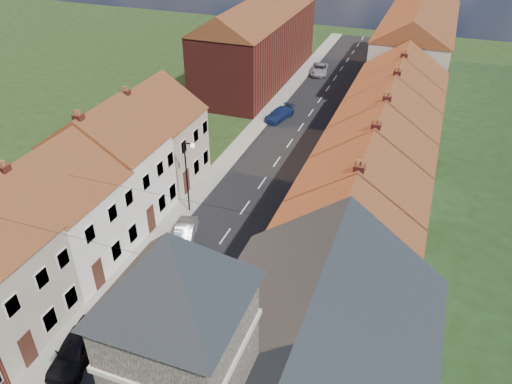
{
  "coord_description": "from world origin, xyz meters",
  "views": [
    {
      "loc": [
        12.28,
        -8.44,
        22.36
      ],
      "look_at": [
        1.93,
        19.32,
        3.5
      ],
      "focal_mm": 35.0,
      "sensor_mm": 36.0,
      "label": 1
    }
  ],
  "objects_px": {
    "car_far": "(279,114)",
    "car_mid": "(185,234)",
    "car_near": "(76,349)",
    "pedestrian_right": "(195,380)",
    "car_distant": "(320,69)",
    "lamppost": "(187,173)"
  },
  "relations": [
    {
      "from": "car_mid",
      "to": "pedestrian_right",
      "type": "xyz_separation_m",
      "value": [
        6.29,
        -10.98,
        0.28
      ]
    },
    {
      "from": "car_near",
      "to": "pedestrian_right",
      "type": "distance_m",
      "value": 7.0
    },
    {
      "from": "car_far",
      "to": "car_distant",
      "type": "bearing_deg",
      "value": 104.84
    },
    {
      "from": "car_mid",
      "to": "car_far",
      "type": "relative_size",
      "value": 0.91
    },
    {
      "from": "car_near",
      "to": "car_mid",
      "type": "bearing_deg",
      "value": 76.25
    },
    {
      "from": "car_far",
      "to": "car_mid",
      "type": "bearing_deg",
      "value": -72.76
    },
    {
      "from": "car_far",
      "to": "car_distant",
      "type": "xyz_separation_m",
      "value": [
        0.46,
        15.71,
        0.03
      ]
    },
    {
      "from": "lamppost",
      "to": "car_near",
      "type": "height_order",
      "value": "lamppost"
    },
    {
      "from": "car_near",
      "to": "car_distant",
      "type": "relative_size",
      "value": 0.96
    },
    {
      "from": "lamppost",
      "to": "pedestrian_right",
      "type": "height_order",
      "value": "lamppost"
    },
    {
      "from": "car_near",
      "to": "pedestrian_right",
      "type": "bearing_deg",
      "value": -7.12
    },
    {
      "from": "car_far",
      "to": "car_distant",
      "type": "relative_size",
      "value": 0.91
    },
    {
      "from": "lamppost",
      "to": "car_distant",
      "type": "xyz_separation_m",
      "value": [
        1.48,
        34.85,
        -2.91
      ]
    },
    {
      "from": "car_mid",
      "to": "car_distant",
      "type": "height_order",
      "value": "car_distant"
    },
    {
      "from": "car_far",
      "to": "car_distant",
      "type": "height_order",
      "value": "car_distant"
    },
    {
      "from": "car_distant",
      "to": "pedestrian_right",
      "type": "height_order",
      "value": "pedestrian_right"
    },
    {
      "from": "car_mid",
      "to": "car_far",
      "type": "distance_m",
      "value": 22.6
    },
    {
      "from": "car_far",
      "to": "pedestrian_right",
      "type": "height_order",
      "value": "pedestrian_right"
    },
    {
      "from": "car_near",
      "to": "car_distant",
      "type": "bearing_deg",
      "value": 78.77
    },
    {
      "from": "car_far",
      "to": "car_distant",
      "type": "distance_m",
      "value": 15.72
    },
    {
      "from": "lamppost",
      "to": "pedestrian_right",
      "type": "xyz_separation_m",
      "value": [
        7.6,
        -14.43,
        -2.64
      ]
    },
    {
      "from": "car_near",
      "to": "pedestrian_right",
      "type": "height_order",
      "value": "pedestrian_right"
    }
  ]
}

